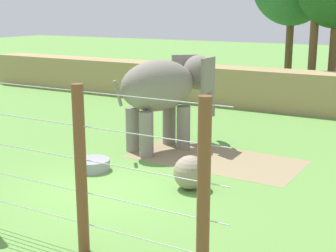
# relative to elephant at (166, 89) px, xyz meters

# --- Properties ---
(ground_plane) EXTENTS (120.00, 120.00, 0.00)m
(ground_plane) POSITION_rel_elephant_xyz_m (0.63, -4.56, -2.17)
(ground_plane) COLOR #609342
(dirt_patch) EXTENTS (5.83, 3.15, 0.01)m
(dirt_patch) POSITION_rel_elephant_xyz_m (2.09, -0.33, -2.17)
(dirt_patch) COLOR #937F5B
(dirt_patch) RESTS_ON ground
(embankment_wall) EXTENTS (36.00, 1.80, 1.96)m
(embankment_wall) POSITION_rel_elephant_xyz_m (0.63, 8.84, -1.19)
(embankment_wall) COLOR tan
(embankment_wall) RESTS_ON ground
(elephant) EXTENTS (2.84, 4.11, 3.28)m
(elephant) POSITION_rel_elephant_xyz_m (0.00, 0.00, 0.00)
(elephant) COLOR gray
(elephant) RESTS_ON ground
(enrichment_ball) EXTENTS (0.96, 0.96, 0.96)m
(enrichment_ball) POSITION_rel_elephant_xyz_m (2.62, -3.23, -1.69)
(enrichment_ball) COLOR gray
(enrichment_ball) RESTS_ON ground
(cable_fence) EXTENTS (9.85, 0.24, 3.52)m
(cable_fence) POSITION_rel_elephant_xyz_m (0.70, -7.56, -0.40)
(cable_fence) COLOR brown
(cable_fence) RESTS_ON ground
(water_tub) EXTENTS (1.10, 1.10, 0.35)m
(water_tub) POSITION_rel_elephant_xyz_m (-0.78, -3.29, -1.99)
(water_tub) COLOR gray
(water_tub) RESTS_ON ground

